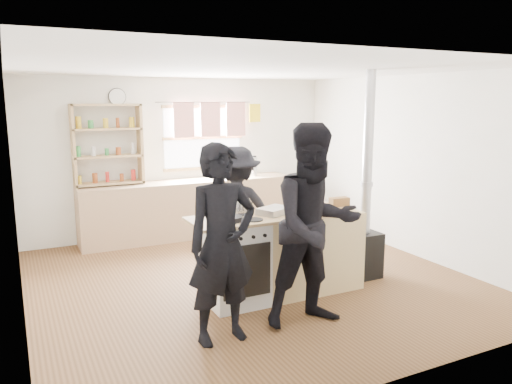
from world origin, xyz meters
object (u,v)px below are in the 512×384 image
flue_heater (365,226)px  person_near_right (315,226)px  cooking_island (283,253)px  roast_tray (274,210)px  skillet_greens (230,218)px  stockpot_stove (240,206)px  person_near_left (222,244)px  stockpot_counter (308,201)px  thermos (254,166)px  bread_board (339,203)px  person_far (237,211)px

flue_heater → person_near_right: 1.55m
cooking_island → roast_tray: bearing=178.0°
skillet_greens → stockpot_stove: size_ratio=1.64×
skillet_greens → person_near_left: (-0.36, -0.64, -0.06)m
stockpot_counter → person_near_left: person_near_left is taller
thermos → bread_board: bearing=-96.0°
roast_tray → person_near_right: person_near_right is taller
stockpot_stove → stockpot_counter: stockpot_counter is taller
bread_board → person_near_left: size_ratio=0.17×
roast_tray → bread_board: size_ratio=1.42×
stockpot_stove → bread_board: bearing=-12.6°
person_near_left → stockpot_stove: bearing=53.1°
flue_heater → person_near_right: bearing=-146.9°
thermos → stockpot_stove: bearing=-119.3°
bread_board → person_near_right: person_near_right is taller
roast_tray → flue_heater: size_ratio=0.17×
stockpot_counter → person_near_right: person_near_right is taller
person_near_left → person_far: person_near_left is taller
thermos → bread_board: (-0.30, -2.82, -0.08)m
stockpot_stove → bread_board: stockpot_stove is taller
flue_heater → stockpot_stove: bearing=173.9°
person_far → bread_board: bearing=154.3°
thermos → person_near_right: size_ratio=0.16×
person_far → thermos: bearing=-103.0°
stockpot_counter → bread_board: stockpot_counter is taller
cooking_island → stockpot_counter: bearing=1.8°
cooking_island → person_far: size_ratio=1.23×
roast_tray → flue_heater: bearing=1.4°
thermos → bread_board: thermos is taller
stockpot_counter → person_far: 1.00m
cooking_island → bread_board: 0.88m
stockpot_stove → flue_heater: bearing=-6.1°
stockpot_counter → person_near_left: size_ratio=0.18×
skillet_greens → person_near_right: size_ratio=0.19×
skillet_greens → stockpot_counter: (0.99, 0.09, 0.08)m
cooking_island → person_far: (-0.19, 0.84, 0.33)m
skillet_greens → person_far: 1.05m
skillet_greens → roast_tray: roast_tray is taller
person_far → roast_tray: bearing=114.0°
person_near_right → stockpot_stove: bearing=112.5°
stockpot_counter → bread_board: (0.39, -0.06, -0.05)m
person_near_right → person_far: person_near_right is taller
person_near_left → person_far: (0.84, 1.56, -0.10)m
stockpot_stove → stockpot_counter: (0.75, -0.20, 0.02)m
stockpot_stove → person_near_right: bearing=-72.1°
flue_heater → skillet_greens: bearing=-176.4°
stockpot_stove → person_near_left: person_near_left is taller
stockpot_counter → stockpot_stove: bearing=165.2°
cooking_island → flue_heater: flue_heater is taller
roast_tray → stockpot_stove: bearing=147.3°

